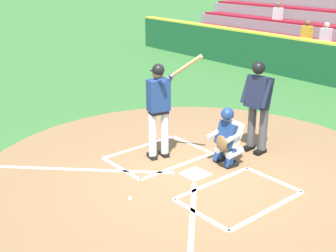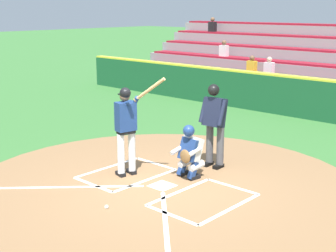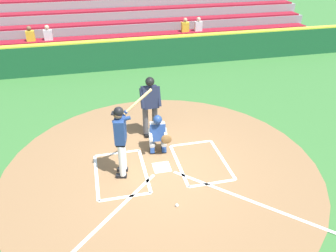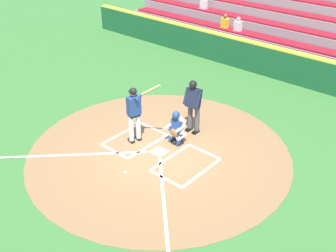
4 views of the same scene
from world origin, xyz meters
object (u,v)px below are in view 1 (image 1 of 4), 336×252
at_px(catcher, 228,136).
at_px(plate_umpire, 258,101).
at_px(batter, 159,104).
at_px(baseball, 130,199).

relative_size(catcher, plate_umpire, 0.61).
height_order(batter, baseball, batter).
relative_size(batter, baseball, 28.76).
relative_size(catcher, baseball, 15.27).
bearing_deg(plate_umpire, batter, 59.00).
distance_m(plate_umpire, baseball, 3.25).
xyz_separation_m(catcher, baseball, (0.05, 2.20, -0.55)).
xyz_separation_m(batter, plate_umpire, (-1.00, -1.66, -0.02)).
distance_m(batter, plate_umpire, 1.94).
relative_size(plate_umpire, baseball, 25.20).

